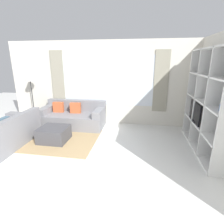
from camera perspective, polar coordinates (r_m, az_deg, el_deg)
ground_plane at (r=3.26m, az=-13.76°, el=-23.98°), size 16.00×16.00×0.00m
wall_back at (r=5.82m, az=-1.50°, el=9.35°), size 6.77×0.11×2.70m
wall_right at (r=4.37m, az=32.66°, el=4.18°), size 0.07×4.60×2.70m
area_rug at (r=5.22m, az=-20.85°, el=-8.14°), size 2.83×1.66×0.01m
shelving_unit at (r=4.52m, az=29.13°, el=2.63°), size 0.38×2.22×2.36m
couch_main at (r=5.86m, az=-12.50°, el=-1.61°), size 2.00×0.96×0.80m
couch_side at (r=5.11m, az=-31.79°, el=-6.52°), size 0.96×1.86×0.80m
ottoman at (r=4.93m, az=-18.40°, el=-6.92°), size 0.73×0.66×0.39m
floor_lamp at (r=6.52m, az=-25.12°, el=9.17°), size 0.30×0.30×1.68m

